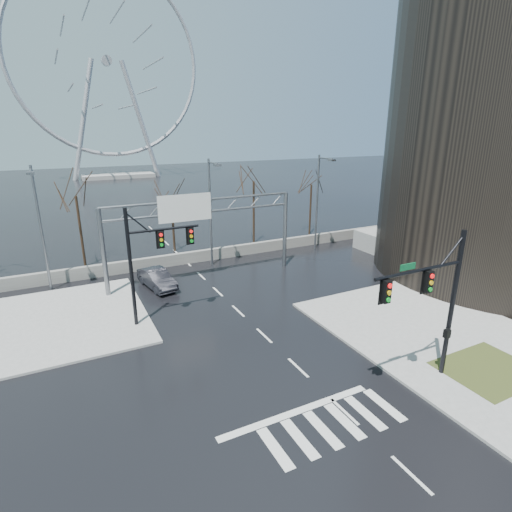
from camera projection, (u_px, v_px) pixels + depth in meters
ground at (298, 368)px, 22.03m from camera, size 260.00×260.00×0.00m
sidewalk_right_ext at (403, 315)px, 28.00m from camera, size 12.00×10.00×0.15m
sidewalk_far at (69, 319)px, 27.47m from camera, size 10.00×12.00×0.15m
grass_strip at (489, 369)px, 21.60m from camera, size 5.00×4.00×0.02m
tower_podium at (495, 246)px, 40.98m from camera, size 22.00×18.00×2.00m
barrier_wall at (187, 258)px, 38.84m from camera, size 52.00×0.50×1.10m
signal_mast_near at (436, 296)px, 19.31m from camera, size 5.52×0.41×8.00m
signal_mast_far at (148, 255)px, 25.63m from camera, size 4.72×0.41×8.00m
sign_gantry at (198, 222)px, 32.98m from camera, size 16.36×0.40×7.60m
streetlight_left at (39, 220)px, 30.48m from camera, size 0.50×2.55×10.00m
streetlight_mid at (211, 205)px, 36.50m from camera, size 0.50×2.55×10.00m
streetlight_right at (319, 195)px, 41.66m from camera, size 0.50×2.55×10.00m
tree_left at (77, 204)px, 36.28m from camera, size 3.75×3.75×7.50m
tree_center at (172, 203)px, 41.24m from camera, size 3.25×3.25×6.50m
tree_right at (254, 189)px, 43.94m from camera, size 3.90×3.90×7.80m
tree_far_right at (311, 190)px, 48.05m from camera, size 3.40×3.40×6.80m
ferris_wheel at (107, 69)px, 96.80m from camera, size 45.00×6.00×50.91m
car at (157, 279)px, 32.85m from camera, size 2.49×4.93×1.55m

